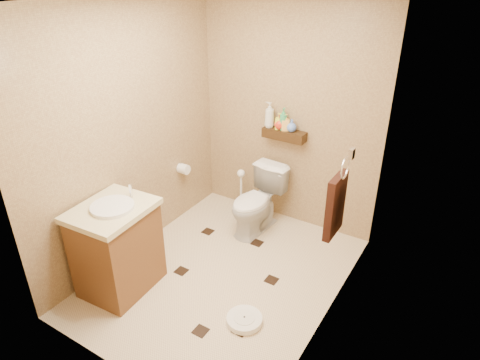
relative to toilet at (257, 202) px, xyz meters
The scene contains 19 objects.
ground 0.91m from the toilet, 81.76° to the right, with size 2.50×2.50×0.00m, color beige.
wall_back 0.96m from the toilet, 73.91° to the left, with size 2.00×0.04×2.40m, color #A2875C.
wall_front 2.25m from the toilet, 86.69° to the right, with size 2.00×0.04×2.40m, color #A2875C.
wall_left 1.48m from the toilet, 136.59° to the right, with size 0.04×2.50×2.40m, color #A2875C.
wall_right 1.63m from the toilet, 36.59° to the right, with size 0.04×2.50×2.40m, color #A2875C.
wall_shelf 0.76m from the toilet, 70.37° to the left, with size 0.46×0.14×0.10m, color #33200E.
floor_accents 0.92m from the toilet, 79.16° to the right, with size 1.14×1.38×0.01m.
toilet is the anchor object (origin of this frame).
vanity 1.54m from the toilet, 112.19° to the right, with size 0.59×0.70×0.95m.
bathroom_scale 1.40m from the toilet, 64.25° to the right, with size 0.38×0.38×0.06m.
toilet_brush 0.45m from the toilet, 145.08° to the left, with size 0.12×0.12×0.54m.
towel_ring 1.33m from the toilet, 29.38° to the right, with size 0.12×0.30×0.76m.
toilet_paper 0.88m from the toilet, 167.48° to the right, with size 0.12×0.11×0.12m.
bottle_a 0.92m from the toilet, 99.59° to the left, with size 0.10×0.10×0.27m, color beige.
bottle_b 0.88m from the toilet, 80.76° to the left, with size 0.08×0.08×0.17m, color yellow.
bottle_c 0.87m from the toilet, 78.65° to the left, with size 0.12×0.12×0.16m, color red.
bottle_d 0.91m from the toilet, 73.20° to the left, with size 0.09×0.09×0.23m, color #339B5C.
bottle_e 0.88m from the toilet, 69.04° to the left, with size 0.08×0.08×0.17m, color #F9BD53.
bottle_f 0.88m from the toilet, 59.46° to the left, with size 0.10×0.10×0.13m, color #557CD6.
Camera 1 is at (1.79, -2.59, 2.64)m, focal length 32.00 mm.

